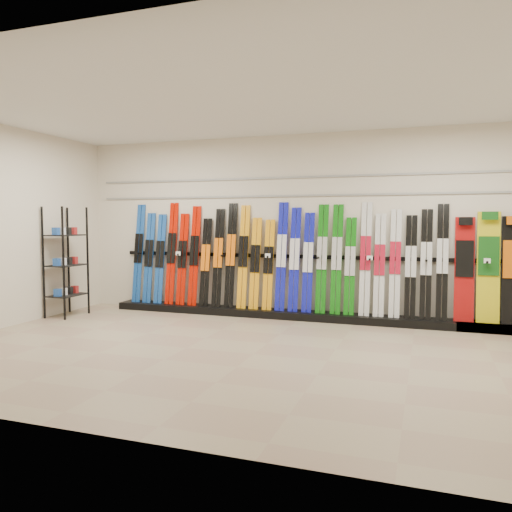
% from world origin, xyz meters
% --- Properties ---
extents(floor, '(8.00, 8.00, 0.00)m').
position_xyz_m(floor, '(0.00, 0.00, 0.00)').
color(floor, gray).
rests_on(floor, ground).
extents(back_wall, '(8.00, 0.00, 8.00)m').
position_xyz_m(back_wall, '(0.00, 2.50, 1.50)').
color(back_wall, beige).
rests_on(back_wall, floor).
extents(ceiling, '(8.00, 8.00, 0.00)m').
position_xyz_m(ceiling, '(0.00, 0.00, 3.00)').
color(ceiling, silver).
rests_on(ceiling, back_wall).
extents(ski_rack_base, '(8.00, 0.40, 0.12)m').
position_xyz_m(ski_rack_base, '(0.22, 2.28, 0.06)').
color(ski_rack_base, black).
rests_on(ski_rack_base, floor).
extents(skis, '(5.36, 0.28, 1.79)m').
position_xyz_m(skis, '(-0.46, 2.35, 0.95)').
color(skis, '#16479B').
rests_on(skis, ski_rack_base).
extents(accessory_rack, '(0.40, 0.60, 1.82)m').
position_xyz_m(accessory_rack, '(-3.75, 1.26, 0.91)').
color(accessory_rack, black).
rests_on(accessory_rack, floor).
extents(slatwall_rail_0, '(7.60, 0.02, 0.03)m').
position_xyz_m(slatwall_rail_0, '(0.00, 2.48, 2.00)').
color(slatwall_rail_0, gray).
rests_on(slatwall_rail_0, back_wall).
extents(slatwall_rail_1, '(7.60, 0.02, 0.03)m').
position_xyz_m(slatwall_rail_1, '(0.00, 2.48, 2.30)').
color(slatwall_rail_1, gray).
rests_on(slatwall_rail_1, back_wall).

